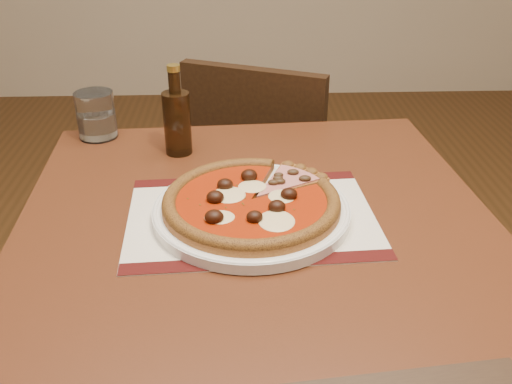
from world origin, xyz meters
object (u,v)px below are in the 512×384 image
bottle (177,120)px  chair_far (265,177)px  table (256,262)px  pizza (251,201)px  plate (251,211)px  water_glass (96,115)px

bottle → chair_far: bearing=63.9°
table → pizza: 0.13m
chair_far → plate: chair_far is taller
table → plate: size_ratio=2.56×
pizza → water_glass: 0.48m
plate → bottle: (-0.14, 0.26, 0.06)m
water_glass → table: bearing=-45.5°
pizza → bottle: (-0.14, 0.26, 0.04)m
chair_far → plate: (-0.06, -0.68, 0.29)m
plate → pizza: pizza is taller
table → plate: 0.11m
bottle → pizza: bearing=-61.7°
water_glass → bottle: bottle is taller
table → chair_far: 0.69m
water_glass → pizza: bearing=-47.3°
table → bottle: size_ratio=4.57×
pizza → chair_far: bearing=85.0°
chair_far → pizza: (-0.06, -0.68, 0.31)m
table → water_glass: 0.50m
chair_far → pizza: chair_far is taller
chair_far → pizza: 0.74m
water_glass → bottle: bearing=-25.8°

